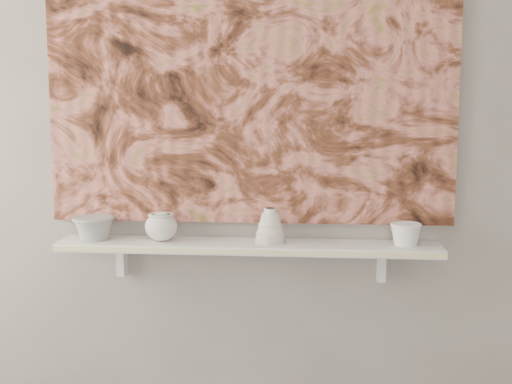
# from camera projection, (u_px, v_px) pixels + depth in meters

# --- Properties ---
(wall_back) EXTENTS (3.60, 0.00, 3.60)m
(wall_back) POSITION_uv_depth(u_px,v_px,m) (250.00, 126.00, 2.63)
(wall_back) COLOR gray
(wall_back) RESTS_ON floor
(shelf) EXTENTS (1.40, 0.18, 0.03)m
(shelf) POSITION_uv_depth(u_px,v_px,m) (248.00, 246.00, 2.60)
(shelf) COLOR white
(shelf) RESTS_ON wall_back
(shelf_stripe) EXTENTS (1.40, 0.01, 0.02)m
(shelf_stripe) POSITION_uv_depth(u_px,v_px,m) (246.00, 252.00, 2.51)
(shelf_stripe) COLOR beige
(shelf_stripe) RESTS_ON shelf
(bracket_left) EXTENTS (0.03, 0.06, 0.12)m
(bracket_left) POSITION_uv_depth(u_px,v_px,m) (122.00, 260.00, 2.72)
(bracket_left) COLOR white
(bracket_left) RESTS_ON wall_back
(bracket_right) EXTENTS (0.03, 0.06, 0.12)m
(bracket_right) POSITION_uv_depth(u_px,v_px,m) (381.00, 265.00, 2.64)
(bracket_right) COLOR white
(bracket_right) RESTS_ON wall_back
(painting) EXTENTS (1.50, 0.02, 1.10)m
(painting) POSITION_uv_depth(u_px,v_px,m) (250.00, 74.00, 2.59)
(painting) COLOR brown
(painting) RESTS_ON wall_back
(house_motif) EXTENTS (0.09, 0.00, 0.08)m
(house_motif) POSITION_uv_depth(u_px,v_px,m) (373.00, 159.00, 2.59)
(house_motif) COLOR black
(house_motif) RESTS_ON painting
(bowl_grey) EXTENTS (0.19, 0.19, 0.09)m
(bowl_grey) POSITION_uv_depth(u_px,v_px,m) (94.00, 228.00, 2.64)
(bowl_grey) COLOR gray
(bowl_grey) RESTS_ON shelf
(cup_cream) EXTENTS (0.15, 0.15, 0.11)m
(cup_cream) POSITION_uv_depth(u_px,v_px,m) (161.00, 227.00, 2.62)
(cup_cream) COLOR beige
(cup_cream) RESTS_ON shelf
(bell_vessel) EXTENTS (0.14, 0.14, 0.13)m
(bell_vessel) POSITION_uv_depth(u_px,v_px,m) (270.00, 226.00, 2.58)
(bell_vessel) COLOR silver
(bell_vessel) RESTS_ON shelf
(bowl_white) EXTENTS (0.13, 0.13, 0.08)m
(bowl_white) POSITION_uv_depth(u_px,v_px,m) (406.00, 234.00, 2.55)
(bowl_white) COLOR white
(bowl_white) RESTS_ON shelf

